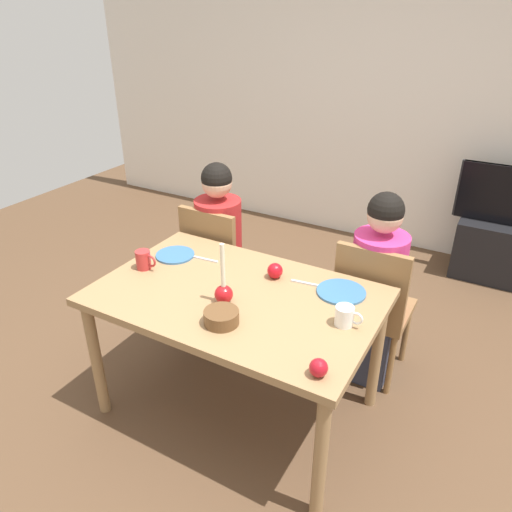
{
  "coord_description": "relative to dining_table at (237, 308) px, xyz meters",
  "views": [
    {
      "loc": [
        1.09,
        -1.73,
        2.03
      ],
      "look_at": [
        0.0,
        0.2,
        0.87
      ],
      "focal_mm": 34.04,
      "sensor_mm": 36.0,
      "label": 1
    }
  ],
  "objects": [
    {
      "name": "chair_right",
      "position": [
        0.53,
        0.61,
        -0.15
      ],
      "size": [
        0.4,
        0.4,
        0.9
      ],
      "color": "olive",
      "rests_on": "ground"
    },
    {
      "name": "mug_left",
      "position": [
        -0.57,
        -0.02,
        0.14
      ],
      "size": [
        0.13,
        0.08,
        0.1
      ],
      "color": "#B72D2D",
      "rests_on": "dining_table"
    },
    {
      "name": "tv_stand",
      "position": [
        1.07,
        2.3,
        -0.43
      ],
      "size": [
        0.64,
        0.4,
        0.48
      ],
      "primitive_type": "cube",
      "color": "black",
      "rests_on": "ground"
    },
    {
      "name": "fork_left",
      "position": [
        -0.35,
        0.22,
        0.09
      ],
      "size": [
        0.18,
        0.03,
        0.01
      ],
      "primitive_type": "cube",
      "rotation": [
        0.0,
        0.0,
        0.09
      ],
      "color": "silver",
      "rests_on": "dining_table"
    },
    {
      "name": "back_wall",
      "position": [
        0.0,
        2.6,
        0.63
      ],
      "size": [
        6.4,
        0.1,
        2.6
      ],
      "primitive_type": "cube",
      "color": "silver",
      "rests_on": "ground"
    },
    {
      "name": "plate_left",
      "position": [
        -0.52,
        0.17,
        0.09
      ],
      "size": [
        0.22,
        0.22,
        0.01
      ],
      "primitive_type": "cylinder",
      "color": "teal",
      "rests_on": "dining_table"
    },
    {
      "name": "dining_table",
      "position": [
        0.0,
        0.0,
        0.0
      ],
      "size": [
        1.4,
        0.9,
        0.75
      ],
      "color": "#99754C",
      "rests_on": "ground"
    },
    {
      "name": "fork_right",
      "position": [
        0.27,
        0.26,
        0.09
      ],
      "size": [
        0.18,
        0.04,
        0.01
      ],
      "primitive_type": "cube",
      "rotation": [
        0.0,
        0.0,
        0.12
      ],
      "color": "silver",
      "rests_on": "dining_table"
    },
    {
      "name": "candle_centerpiece",
      "position": [
        -0.01,
        -0.09,
        0.15
      ],
      "size": [
        0.09,
        0.09,
        0.31
      ],
      "color": "red",
      "rests_on": "dining_table"
    },
    {
      "name": "person_right_child",
      "position": [
        0.53,
        0.64,
        -0.1
      ],
      "size": [
        0.3,
        0.3,
        1.17
      ],
      "color": "#33384C",
      "rests_on": "ground"
    },
    {
      "name": "person_left_child",
      "position": [
        -0.53,
        0.64,
        -0.1
      ],
      "size": [
        0.3,
        0.3,
        1.17
      ],
      "color": "#33384C",
      "rests_on": "ground"
    },
    {
      "name": "tv",
      "position": [
        1.07,
        2.3,
        0.04
      ],
      "size": [
        0.79,
        0.05,
        0.46
      ],
      "color": "black",
      "rests_on": "tv_stand"
    },
    {
      "name": "apple_by_left_plate",
      "position": [
        0.59,
        -0.35,
        0.12
      ],
      "size": [
        0.07,
        0.07,
        0.07
      ],
      "primitive_type": "sphere",
      "color": "#AA131E",
      "rests_on": "dining_table"
    },
    {
      "name": "mug_right",
      "position": [
        0.56,
        0.02,
        0.13
      ],
      "size": [
        0.13,
        0.08,
        0.09
      ],
      "color": "white",
      "rests_on": "dining_table"
    },
    {
      "name": "ground_plane",
      "position": [
        0.0,
        0.0,
        -0.67
      ],
      "size": [
        7.68,
        7.68,
        0.0
      ],
      "primitive_type": "plane",
      "color": "brown"
    },
    {
      "name": "bowl_walnuts",
      "position": [
        0.07,
        -0.24,
        0.12
      ],
      "size": [
        0.16,
        0.16,
        0.06
      ],
      "primitive_type": "cylinder",
      "color": "brown",
      "rests_on": "dining_table"
    },
    {
      "name": "apple_near_candle",
      "position": [
        0.09,
        0.24,
        0.12
      ],
      "size": [
        0.08,
        0.08,
        0.08
      ],
      "primitive_type": "sphere",
      "color": "red",
      "rests_on": "dining_table"
    },
    {
      "name": "chair_left",
      "position": [
        -0.53,
        0.61,
        -0.15
      ],
      "size": [
        0.4,
        0.4,
        0.9
      ],
      "color": "olive",
      "rests_on": "ground"
    },
    {
      "name": "plate_right",
      "position": [
        0.45,
        0.26,
        0.09
      ],
      "size": [
        0.24,
        0.24,
        0.01
      ],
      "primitive_type": "cylinder",
      "color": "teal",
      "rests_on": "dining_table"
    }
  ]
}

